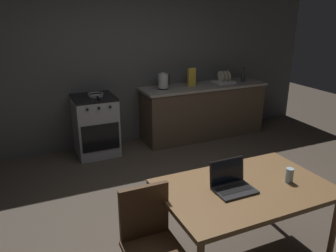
{
  "coord_description": "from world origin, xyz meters",
  "views": [
    {
      "loc": [
        -1.52,
        -2.7,
        2.1
      ],
      "look_at": [
        0.02,
        0.69,
        0.81
      ],
      "focal_mm": 36.14,
      "sensor_mm": 36.0,
      "label": 1
    }
  ],
  "objects_px": {
    "electric_kettle": "(163,81)",
    "dish_rack": "(224,80)",
    "laptop": "(232,184)",
    "drinking_glass": "(289,175)",
    "cereal_box": "(192,77)",
    "dining_table": "(245,194)",
    "bottle": "(243,75)",
    "frying_pan": "(96,95)",
    "stove_oven": "(96,125)",
    "chair": "(150,238)"
  },
  "relations": [
    {
      "from": "electric_kettle",
      "to": "dish_rack",
      "type": "distance_m",
      "value": 1.14
    },
    {
      "from": "laptop",
      "to": "drinking_glass",
      "type": "bearing_deg",
      "value": -5.34
    },
    {
      "from": "laptop",
      "to": "cereal_box",
      "type": "xyz_separation_m",
      "value": [
        1.16,
        2.86,
        0.27
      ]
    },
    {
      "from": "dining_table",
      "to": "dish_rack",
      "type": "height_order",
      "value": "dish_rack"
    },
    {
      "from": "bottle",
      "to": "drinking_glass",
      "type": "height_order",
      "value": "bottle"
    },
    {
      "from": "laptop",
      "to": "bottle",
      "type": "bearing_deg",
      "value": 58.1
    },
    {
      "from": "drinking_glass",
      "to": "cereal_box",
      "type": "relative_size",
      "value": 0.42
    },
    {
      "from": "bottle",
      "to": "frying_pan",
      "type": "relative_size",
      "value": 0.63
    },
    {
      "from": "cereal_box",
      "to": "drinking_glass",
      "type": "bearing_deg",
      "value": -102.57
    },
    {
      "from": "drinking_glass",
      "to": "bottle",
      "type": "bearing_deg",
      "value": 60.51
    },
    {
      "from": "laptop",
      "to": "cereal_box",
      "type": "relative_size",
      "value": 1.08
    },
    {
      "from": "drinking_glass",
      "to": "frying_pan",
      "type": "bearing_deg",
      "value": 107.9
    },
    {
      "from": "dish_rack",
      "to": "laptop",
      "type": "bearing_deg",
      "value": -122.06
    },
    {
      "from": "stove_oven",
      "to": "laptop",
      "type": "xyz_separation_m",
      "value": [
        0.47,
        -2.84,
        0.33
      ]
    },
    {
      "from": "electric_kettle",
      "to": "drinking_glass",
      "type": "distance_m",
      "value": 2.95
    },
    {
      "from": "chair",
      "to": "cereal_box",
      "type": "distance_m",
      "value": 3.49
    },
    {
      "from": "dining_table",
      "to": "drinking_glass",
      "type": "bearing_deg",
      "value": -13.0
    },
    {
      "from": "cereal_box",
      "to": "dish_rack",
      "type": "bearing_deg",
      "value": -1.85
    },
    {
      "from": "stove_oven",
      "to": "frying_pan",
      "type": "height_order",
      "value": "frying_pan"
    },
    {
      "from": "dining_table",
      "to": "laptop",
      "type": "bearing_deg",
      "value": 175.78
    },
    {
      "from": "stove_oven",
      "to": "chair",
      "type": "height_order",
      "value": "stove_oven"
    },
    {
      "from": "drinking_glass",
      "to": "dish_rack",
      "type": "relative_size",
      "value": 0.36
    },
    {
      "from": "stove_oven",
      "to": "cereal_box",
      "type": "relative_size",
      "value": 3.04
    },
    {
      "from": "frying_pan",
      "to": "dish_rack",
      "type": "relative_size",
      "value": 1.18
    },
    {
      "from": "dish_rack",
      "to": "cereal_box",
      "type": "bearing_deg",
      "value": 178.15
    },
    {
      "from": "frying_pan",
      "to": "cereal_box",
      "type": "relative_size",
      "value": 1.35
    },
    {
      "from": "chair",
      "to": "dish_rack",
      "type": "distance_m",
      "value": 3.83
    },
    {
      "from": "electric_kettle",
      "to": "frying_pan",
      "type": "bearing_deg",
      "value": -178.42
    },
    {
      "from": "laptop",
      "to": "dish_rack",
      "type": "distance_m",
      "value": 3.35
    },
    {
      "from": "dining_table",
      "to": "frying_pan",
      "type": "height_order",
      "value": "frying_pan"
    },
    {
      "from": "frying_pan",
      "to": "bottle",
      "type": "bearing_deg",
      "value": -0.45
    },
    {
      "from": "stove_oven",
      "to": "frying_pan",
      "type": "relative_size",
      "value": 2.25
    },
    {
      "from": "chair",
      "to": "electric_kettle",
      "type": "distance_m",
      "value": 3.22
    },
    {
      "from": "chair",
      "to": "cereal_box",
      "type": "xyz_separation_m",
      "value": [
        1.88,
        2.89,
        0.53
      ]
    },
    {
      "from": "dining_table",
      "to": "drinking_glass",
      "type": "height_order",
      "value": "drinking_glass"
    },
    {
      "from": "drinking_glass",
      "to": "stove_oven",
      "type": "bearing_deg",
      "value": 108.29
    },
    {
      "from": "dining_table",
      "to": "drinking_glass",
      "type": "xyz_separation_m",
      "value": [
        0.38,
        -0.09,
        0.13
      ]
    },
    {
      "from": "electric_kettle",
      "to": "drinking_glass",
      "type": "bearing_deg",
      "value": -92.79
    },
    {
      "from": "cereal_box",
      "to": "bottle",
      "type": "bearing_deg",
      "value": -4.12
    },
    {
      "from": "laptop",
      "to": "drinking_glass",
      "type": "xyz_separation_m",
      "value": [
        0.5,
        -0.1,
        0.02
      ]
    },
    {
      "from": "drinking_glass",
      "to": "cereal_box",
      "type": "xyz_separation_m",
      "value": [
        0.66,
        2.96,
        0.25
      ]
    },
    {
      "from": "electric_kettle",
      "to": "dish_rack",
      "type": "height_order",
      "value": "electric_kettle"
    },
    {
      "from": "dining_table",
      "to": "bottle",
      "type": "height_order",
      "value": "bottle"
    },
    {
      "from": "electric_kettle",
      "to": "bottle",
      "type": "relative_size",
      "value": 1.02
    },
    {
      "from": "laptop",
      "to": "stove_oven",
      "type": "bearing_deg",
      "value": 104.87
    },
    {
      "from": "chair",
      "to": "dish_rack",
      "type": "relative_size",
      "value": 2.62
    },
    {
      "from": "stove_oven",
      "to": "electric_kettle",
      "type": "relative_size",
      "value": 3.46
    },
    {
      "from": "chair",
      "to": "drinking_glass",
      "type": "relative_size",
      "value": 7.2
    },
    {
      "from": "electric_kettle",
      "to": "bottle",
      "type": "distance_m",
      "value": 1.49
    },
    {
      "from": "cereal_box",
      "to": "frying_pan",
      "type": "bearing_deg",
      "value": -178.21
    }
  ]
}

